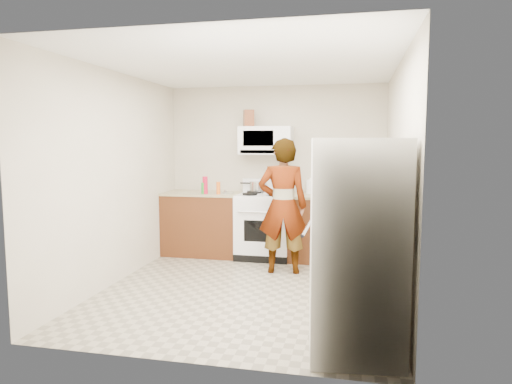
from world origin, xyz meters
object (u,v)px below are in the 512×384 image
(fridge, at_px, (356,248))
(saucepan, at_px, (258,186))
(person, at_px, (283,206))
(kettle, at_px, (312,187))
(microwave, at_px, (266,140))
(gas_range, at_px, (264,225))

(fridge, xyz_separation_m, saucepan, (-1.42, 3.02, 0.17))
(person, bearing_deg, kettle, -115.77)
(person, height_order, fridge, person)
(fridge, relative_size, kettle, 8.69)
(microwave, height_order, saucepan, microwave)
(microwave, xyz_separation_m, saucepan, (-0.13, 0.05, -0.68))
(fridge, height_order, kettle, fridge)
(kettle, height_order, saucepan, kettle)
(microwave, relative_size, saucepan, 3.03)
(person, xyz_separation_m, fridge, (0.91, -2.13, -0.01))
(gas_range, relative_size, person, 0.65)
(gas_range, relative_size, microwave, 1.49)
(gas_range, xyz_separation_m, microwave, (0.00, 0.13, 1.21))
(microwave, bearing_deg, kettle, 6.20)
(gas_range, height_order, fridge, fridge)
(microwave, height_order, fridge, microwave)
(saucepan, bearing_deg, person, -60.04)
(saucepan, bearing_deg, kettle, 1.50)
(gas_range, relative_size, fridge, 0.66)
(person, xyz_separation_m, saucepan, (-0.51, 0.88, 0.16))
(fridge, bearing_deg, gas_range, 108.25)
(microwave, bearing_deg, gas_range, -90.00)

